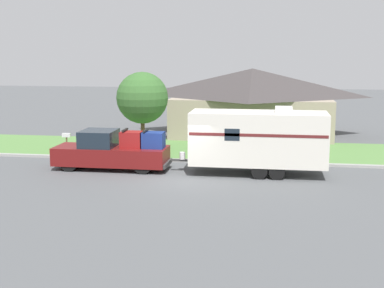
# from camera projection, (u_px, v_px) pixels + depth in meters

# --- Properties ---
(ground_plane) EXTENTS (120.00, 120.00, 0.00)m
(ground_plane) POSITION_uv_depth(u_px,v_px,m) (182.00, 178.00, 25.12)
(ground_plane) COLOR #515456
(curb_strip) EXTENTS (80.00, 0.30, 0.14)m
(curb_strip) POSITION_uv_depth(u_px,v_px,m) (194.00, 161.00, 28.75)
(curb_strip) COLOR #999993
(curb_strip) RESTS_ON ground_plane
(lawn_strip) EXTENTS (80.00, 7.00, 0.03)m
(lawn_strip) POSITION_uv_depth(u_px,v_px,m) (203.00, 149.00, 32.31)
(lawn_strip) COLOR #568442
(lawn_strip) RESTS_ON ground_plane
(house_across_street) EXTENTS (11.71, 8.03, 4.67)m
(house_across_street) POSITION_uv_depth(u_px,v_px,m) (252.00, 100.00, 37.90)
(house_across_street) COLOR gray
(house_across_street) RESTS_ON ground_plane
(pickup_truck) EXTENTS (5.82, 1.98, 2.07)m
(pickup_truck) POSITION_uv_depth(u_px,v_px,m) (112.00, 151.00, 26.93)
(pickup_truck) COLOR black
(pickup_truck) RESTS_ON ground_plane
(travel_trailer) EXTENTS (7.51, 2.33, 3.32)m
(travel_trailer) POSITION_uv_depth(u_px,v_px,m) (258.00, 138.00, 25.69)
(travel_trailer) COLOR black
(travel_trailer) RESTS_ON ground_plane
(mailbox) EXTENTS (0.48, 0.20, 1.23)m
(mailbox) POSITION_uv_depth(u_px,v_px,m) (67.00, 138.00, 30.77)
(mailbox) COLOR brown
(mailbox) RESTS_ON ground_plane
(tree_in_yard) EXTENTS (3.06, 3.06, 4.69)m
(tree_in_yard) POSITION_uv_depth(u_px,v_px,m) (142.00, 98.00, 31.54)
(tree_in_yard) COLOR brown
(tree_in_yard) RESTS_ON ground_plane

